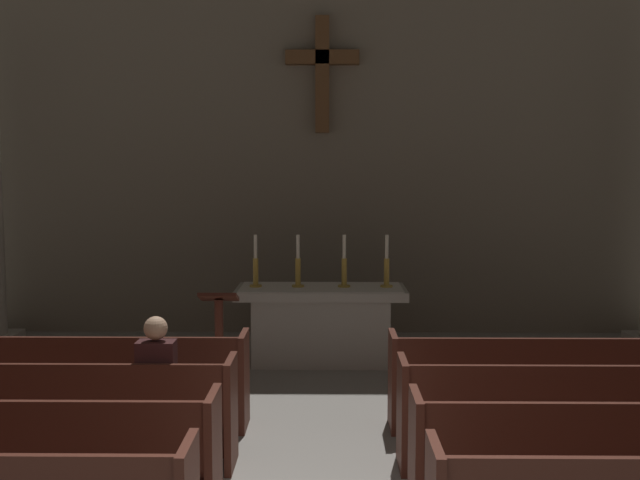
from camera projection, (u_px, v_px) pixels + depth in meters
pew_left_row_3 at (48, 412)px, 6.53m from camera, size 3.18×0.50×0.95m
pew_left_row_4 at (85, 380)px, 7.52m from camera, size 3.18×0.50×0.95m
pew_right_row_2 at (634, 459)px, 5.48m from camera, size 3.18×0.50×0.95m
pew_right_row_3 at (587, 415)px, 6.47m from camera, size 3.18×0.50×0.95m
pew_right_row_4 at (553, 382)px, 7.46m from camera, size 3.18×0.50×0.95m
altar at (321, 323)px, 9.99m from camera, size 2.20×0.90×1.01m
candlestick_outer_left at (256, 270)px, 9.94m from camera, size 0.16×0.16×0.68m
candlestick_inner_left at (298, 270)px, 9.93m from camera, size 0.16×0.16×0.68m
candlestick_inner_right at (344, 270)px, 9.92m from camera, size 0.16×0.16×0.68m
candlestick_outer_right at (387, 270)px, 9.92m from camera, size 0.16×0.16×0.68m
apse_with_cross at (322, 100)px, 11.69m from camera, size 10.41×0.46×7.14m
lectern at (219, 343)px, 8.81m from camera, size 0.44×0.36×1.15m
lone_worshipper at (159, 387)px, 6.53m from camera, size 0.32×0.43×1.32m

